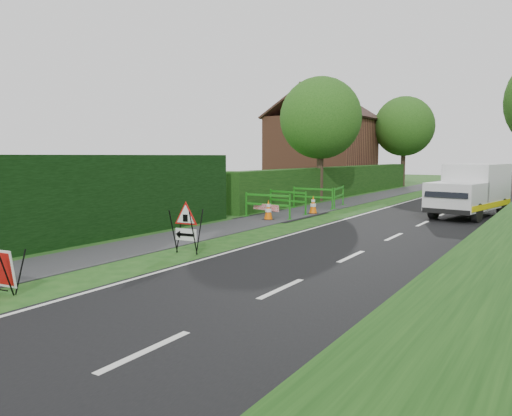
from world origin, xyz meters
The scene contains 18 objects.
ground centered at (0.00, 0.00, 0.00)m, with size 120.00×120.00×0.00m, color #164413.
road_surface centered at (2.50, 35.00, 0.00)m, with size 6.00×90.00×0.02m, color black.
footpath centered at (-3.00, 35.00, 0.01)m, with size 2.00×90.00×0.02m, color #2D2D30.
hedge_west_far centered at (-5.00, 22.00, 0.00)m, with size 1.00×24.00×1.80m, color #14380F.
house_west centered at (-10.00, 30.00, 2.90)m, with size 7.50×7.40×7.88m.
tree_nw centered at (-4.60, 18.00, 4.48)m, with size 4.40×4.40×6.70m.
tree_fw centered at (-4.60, 34.00, 4.83)m, with size 4.80×4.80×7.24m.
triangle_sign centered at (-1.19, 2.64, 0.78)m, with size 0.83×0.83×1.12m.
works_van centered at (3.59, 14.67, 1.13)m, with size 2.64×4.93×2.13m.
traffic_cone_0 centered at (5.19, 10.80, 0.39)m, with size 0.38×0.38×0.79m.
traffic_cone_3 centered at (-2.84, 9.53, 0.39)m, with size 0.38×0.38×0.79m.
traffic_cone_4 centered at (-2.26, 12.30, 0.39)m, with size 0.38×0.38×0.79m.
ped_barrier_0 centered at (-3.13, 9.95, 0.63)m, with size 2.06×0.35×1.00m.
ped_barrier_1 centered at (-3.27, 11.88, 0.63)m, with size 2.09×0.80×1.00m.
ped_barrier_2 centered at (-3.22, 14.24, 0.63)m, with size 2.07×0.38×1.00m.
ped_barrier_3 centered at (-2.39, 15.40, 0.63)m, with size 0.73×2.09×1.00m.
redwhite_plank centered at (-3.16, 9.88, 0.00)m, with size 1.50×0.04×0.25m, color red.
hatchback_car centered at (1.40, 25.19, 0.56)m, with size 1.33×3.31×1.13m, color silver.
Camera 1 is at (6.90, -6.89, 2.47)m, focal length 35.00 mm.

